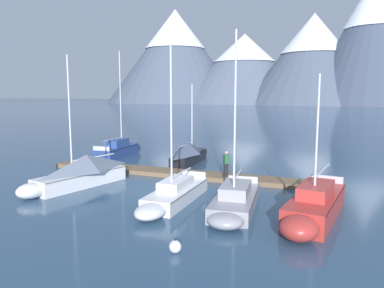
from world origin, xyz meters
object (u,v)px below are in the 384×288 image
at_px(mooring_buoy_channel_marker, 175,247).
at_px(sailboat_nearest_berth, 120,149).
at_px(sailboat_mid_dock_starboard, 173,194).
at_px(sailboat_mid_dock_port, 190,153).
at_px(sailboat_outer_slip, 314,206).
at_px(sailboat_second_berth, 79,172).
at_px(sailboat_far_berth, 235,201).
at_px(person_on_dock, 226,162).

bearing_deg(mooring_buoy_channel_marker, sailboat_nearest_berth, 124.42).
xyz_separation_m(sailboat_nearest_berth, sailboat_mid_dock_starboard, (9.95, -12.29, -0.15)).
height_order(sailboat_mid_dock_port, sailboat_outer_slip, sailboat_outer_slip).
bearing_deg(sailboat_nearest_berth, sailboat_mid_dock_port, -9.11).
xyz_separation_m(sailboat_mid_dock_port, mooring_buoy_channel_marker, (5.11, -16.69, -0.64)).
xyz_separation_m(sailboat_second_berth, sailboat_outer_slip, (13.73, -1.90, -0.26)).
bearing_deg(sailboat_far_berth, sailboat_outer_slip, -3.65).
bearing_deg(sailboat_outer_slip, sailboat_second_berth, 172.12).
height_order(sailboat_far_berth, person_on_dock, sailboat_far_berth).
relative_size(sailboat_second_berth, sailboat_far_berth, 0.93).
bearing_deg(sailboat_mid_dock_starboard, sailboat_nearest_berth, 129.01).
height_order(sailboat_nearest_berth, person_on_dock, sailboat_nearest_berth).
bearing_deg(sailboat_far_berth, mooring_buoy_channel_marker, -100.68).
xyz_separation_m(sailboat_outer_slip, mooring_buoy_channel_marker, (-4.70, -5.21, -0.42)).
relative_size(sailboat_nearest_berth, sailboat_mid_dock_port, 1.33).
bearing_deg(sailboat_second_berth, sailboat_far_berth, -9.41).
bearing_deg(sailboat_nearest_berth, sailboat_outer_slip, -36.73).
height_order(sailboat_nearest_berth, sailboat_mid_dock_port, sailboat_nearest_berth).
xyz_separation_m(sailboat_mid_dock_starboard, sailboat_outer_slip, (6.97, -0.34, 0.15)).
xyz_separation_m(sailboat_nearest_berth, person_on_dock, (11.43, -6.42, 0.61)).
distance_m(sailboat_nearest_berth, sailboat_mid_dock_starboard, 15.81).
distance_m(sailboat_second_berth, sailboat_far_berth, 10.20).
distance_m(sailboat_far_berth, person_on_dock, 6.28).
xyz_separation_m(sailboat_nearest_berth, mooring_buoy_channel_marker, (12.22, -17.83, -0.42)).
relative_size(sailboat_mid_dock_starboard, person_on_dock, 5.24).
bearing_deg(sailboat_nearest_berth, sailboat_far_berth, -43.09).
distance_m(sailboat_mid_dock_port, sailboat_outer_slip, 15.11).
bearing_deg(sailboat_far_berth, person_on_dock, 106.89).
xyz_separation_m(sailboat_mid_dock_port, sailboat_mid_dock_starboard, (2.84, -11.15, -0.37)).
bearing_deg(sailboat_mid_dock_starboard, sailboat_second_berth, 167.01).
relative_size(sailboat_nearest_berth, sailboat_outer_slip, 1.30).
bearing_deg(sailboat_nearest_berth, mooring_buoy_channel_marker, -55.58).
xyz_separation_m(sailboat_nearest_berth, sailboat_second_berth, (3.19, -10.73, 0.26)).
bearing_deg(mooring_buoy_channel_marker, sailboat_outer_slip, 47.92).
relative_size(sailboat_outer_slip, person_on_dock, 4.32).
xyz_separation_m(sailboat_nearest_berth, sailboat_mid_dock_port, (7.11, -1.14, 0.22)).
height_order(sailboat_far_berth, sailboat_outer_slip, sailboat_far_berth).
xyz_separation_m(sailboat_far_berth, mooring_buoy_channel_marker, (-1.03, -5.44, -0.28)).
distance_m(sailboat_nearest_berth, sailboat_outer_slip, 21.11).
height_order(sailboat_far_berth, mooring_buoy_channel_marker, sailboat_far_berth).
bearing_deg(mooring_buoy_channel_marker, sailboat_second_berth, 141.79).
distance_m(sailboat_far_berth, sailboat_outer_slip, 3.69).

